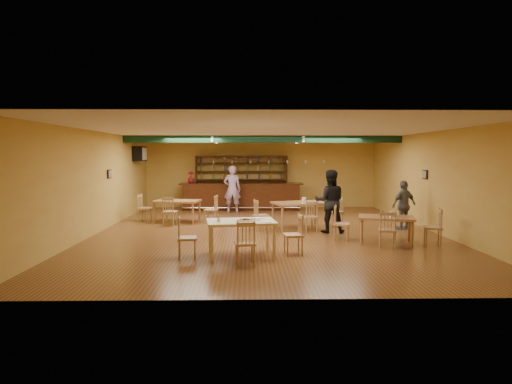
{
  "coord_description": "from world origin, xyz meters",
  "views": [
    {
      "loc": [
        -0.55,
        -12.6,
        2.31
      ],
      "look_at": [
        -0.3,
        0.6,
        1.15
      ],
      "focal_mm": 29.8,
      "sensor_mm": 36.0,
      "label": 1
    }
  ],
  "objects_px": {
    "patron_bar": "(232,189)",
    "dining_table_d": "(386,230)",
    "bar_counter": "(241,196)",
    "near_table": "(241,238)",
    "dining_table_a": "(177,211)",
    "patron_right_a": "(330,201)",
    "dining_table_b": "(299,215)"
  },
  "relations": [
    {
      "from": "patron_bar",
      "to": "dining_table_d",
      "type": "bearing_deg",
      "value": 125.6
    },
    {
      "from": "bar_counter",
      "to": "near_table",
      "type": "xyz_separation_m",
      "value": [
        0.12,
        -8.22,
        -0.15
      ]
    },
    {
      "from": "dining_table_a",
      "to": "near_table",
      "type": "bearing_deg",
      "value": -54.91
    },
    {
      "from": "patron_right_a",
      "to": "dining_table_a",
      "type": "bearing_deg",
      "value": -17.77
    },
    {
      "from": "dining_table_b",
      "to": "dining_table_d",
      "type": "height_order",
      "value": "dining_table_b"
    },
    {
      "from": "patron_bar",
      "to": "patron_right_a",
      "type": "distance_m",
      "value": 5.41
    },
    {
      "from": "dining_table_a",
      "to": "dining_table_b",
      "type": "xyz_separation_m",
      "value": [
        4.06,
        -1.27,
        0.03
      ]
    },
    {
      "from": "patron_bar",
      "to": "bar_counter",
      "type": "bearing_deg",
      "value": -112.68
    },
    {
      "from": "bar_counter",
      "to": "near_table",
      "type": "height_order",
      "value": "bar_counter"
    },
    {
      "from": "near_table",
      "to": "patron_right_a",
      "type": "relative_size",
      "value": 0.82
    },
    {
      "from": "dining_table_b",
      "to": "near_table",
      "type": "height_order",
      "value": "same"
    },
    {
      "from": "dining_table_d",
      "to": "patron_right_a",
      "type": "distance_m",
      "value": 2.03
    },
    {
      "from": "dining_table_b",
      "to": "patron_right_a",
      "type": "distance_m",
      "value": 1.25
    },
    {
      "from": "dining_table_d",
      "to": "near_table",
      "type": "distance_m",
      "value": 4.03
    },
    {
      "from": "bar_counter",
      "to": "dining_table_a",
      "type": "bearing_deg",
      "value": -123.77
    },
    {
      "from": "dining_table_b",
      "to": "dining_table_a",
      "type": "bearing_deg",
      "value": 146.2
    },
    {
      "from": "dining_table_b",
      "to": "near_table",
      "type": "relative_size",
      "value": 1.07
    },
    {
      "from": "dining_table_b",
      "to": "dining_table_d",
      "type": "bearing_deg",
      "value": -66.0
    },
    {
      "from": "dining_table_a",
      "to": "patron_right_a",
      "type": "xyz_separation_m",
      "value": [
        4.86,
        -2.07,
        0.56
      ]
    },
    {
      "from": "bar_counter",
      "to": "dining_table_b",
      "type": "bearing_deg",
      "value": -66.98
    },
    {
      "from": "patron_bar",
      "to": "patron_right_a",
      "type": "relative_size",
      "value": 1.01
    },
    {
      "from": "bar_counter",
      "to": "patron_bar",
      "type": "relative_size",
      "value": 2.71
    },
    {
      "from": "bar_counter",
      "to": "dining_table_b",
      "type": "relative_size",
      "value": 3.12
    },
    {
      "from": "dining_table_a",
      "to": "near_table",
      "type": "relative_size",
      "value": 0.98
    },
    {
      "from": "dining_table_a",
      "to": "dining_table_b",
      "type": "bearing_deg",
      "value": -6.68
    },
    {
      "from": "dining_table_a",
      "to": "patron_bar",
      "type": "distance_m",
      "value": 3.05
    },
    {
      "from": "patron_bar",
      "to": "dining_table_a",
      "type": "bearing_deg",
      "value": 53.31
    },
    {
      "from": "bar_counter",
      "to": "dining_table_d",
      "type": "height_order",
      "value": "bar_counter"
    },
    {
      "from": "patron_right_a",
      "to": "dining_table_b",
      "type": "bearing_deg",
      "value": -39.72
    },
    {
      "from": "dining_table_d",
      "to": "patron_right_a",
      "type": "relative_size",
      "value": 0.74
    },
    {
      "from": "bar_counter",
      "to": "patron_bar",
      "type": "distance_m",
      "value": 0.97
    },
    {
      "from": "bar_counter",
      "to": "dining_table_a",
      "type": "height_order",
      "value": "bar_counter"
    }
  ]
}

